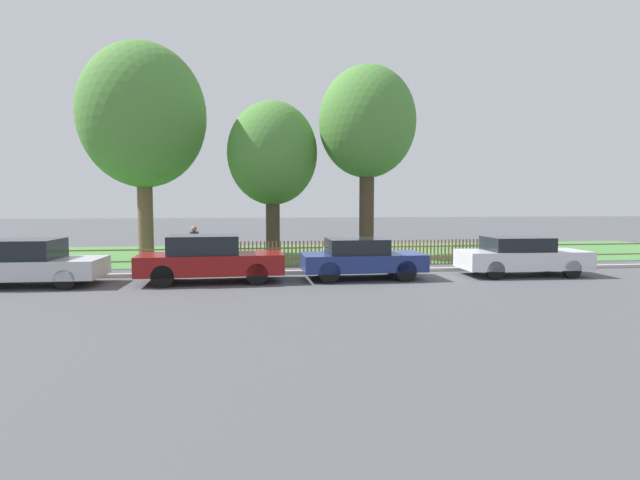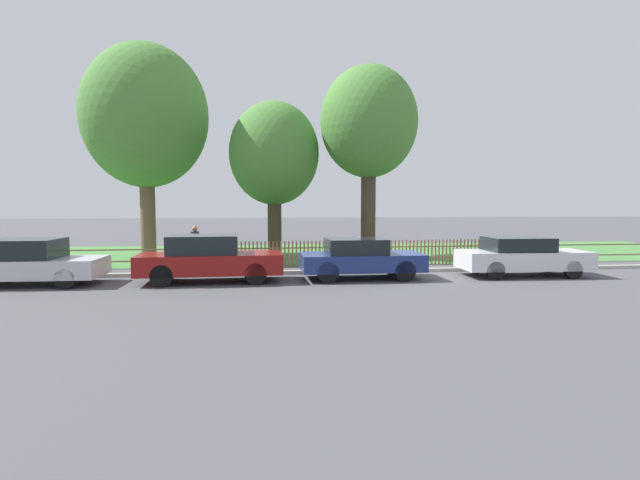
{
  "view_description": "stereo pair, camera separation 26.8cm",
  "coord_description": "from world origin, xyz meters",
  "px_view_note": "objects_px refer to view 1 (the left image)",
  "views": [
    {
      "loc": [
        -4.51,
        -16.64,
        2.45
      ],
      "look_at": [
        -2.15,
        0.75,
        1.1
      ],
      "focal_mm": 28.0,
      "sensor_mm": 36.0,
      "label": 1
    },
    {
      "loc": [
        -4.24,
        -16.67,
        2.45
      ],
      "look_at": [
        -2.15,
        0.75,
        1.1
      ],
      "focal_mm": 28.0,
      "sensor_mm": 36.0,
      "label": 2
    }
  ],
  "objects_px": {
    "parked_car_silver_hatchback": "(30,263)",
    "parked_car_red_compact": "(521,256)",
    "tree_mid_park": "(367,124)",
    "parked_car_navy_estate": "(361,258)",
    "tree_behind_motorcycle": "(272,154)",
    "tree_nearest_kerb": "(143,116)",
    "covered_motorcycle": "(349,249)",
    "parked_car_black_saloon": "(209,259)",
    "pedestrian_near_fence": "(194,245)"
  },
  "relations": [
    {
      "from": "parked_car_silver_hatchback",
      "to": "parked_car_red_compact",
      "type": "xyz_separation_m",
      "value": [
        15.25,
        -0.01,
        -0.02
      ]
    },
    {
      "from": "parked_car_silver_hatchback",
      "to": "tree_mid_park",
      "type": "xyz_separation_m",
      "value": [
        11.44,
        6.21,
        5.17
      ]
    },
    {
      "from": "parked_car_navy_estate",
      "to": "tree_mid_park",
      "type": "relative_size",
      "value": 0.46
    },
    {
      "from": "parked_car_red_compact",
      "to": "tree_behind_motorcycle",
      "type": "xyz_separation_m",
      "value": [
        -7.91,
        7.13,
        3.9
      ]
    },
    {
      "from": "parked_car_navy_estate",
      "to": "tree_nearest_kerb",
      "type": "xyz_separation_m",
      "value": [
        -8.07,
        7.33,
        5.47
      ]
    },
    {
      "from": "parked_car_red_compact",
      "to": "covered_motorcycle",
      "type": "distance_m",
      "value": 5.92
    },
    {
      "from": "parked_car_navy_estate",
      "to": "parked_car_red_compact",
      "type": "relative_size",
      "value": 0.92
    },
    {
      "from": "parked_car_black_saloon",
      "to": "tree_behind_motorcycle",
      "type": "bearing_deg",
      "value": 70.77
    },
    {
      "from": "parked_car_black_saloon",
      "to": "tree_mid_park",
      "type": "relative_size",
      "value": 0.52
    },
    {
      "from": "covered_motorcycle",
      "to": "pedestrian_near_fence",
      "type": "relative_size",
      "value": 1.25
    },
    {
      "from": "parked_car_red_compact",
      "to": "tree_mid_park",
      "type": "relative_size",
      "value": 0.5
    },
    {
      "from": "tree_behind_motorcycle",
      "to": "tree_mid_park",
      "type": "xyz_separation_m",
      "value": [
        4.1,
        -0.91,
        1.29
      ]
    },
    {
      "from": "parked_car_navy_estate",
      "to": "tree_mid_park",
      "type": "distance_m",
      "value": 8.21
    },
    {
      "from": "parked_car_silver_hatchback",
      "to": "parked_car_black_saloon",
      "type": "relative_size",
      "value": 0.9
    },
    {
      "from": "parked_car_red_compact",
      "to": "pedestrian_near_fence",
      "type": "xyz_separation_m",
      "value": [
        -10.91,
        3.03,
        0.23
      ]
    },
    {
      "from": "parked_car_black_saloon",
      "to": "parked_car_red_compact",
      "type": "height_order",
      "value": "parked_car_black_saloon"
    },
    {
      "from": "parked_car_navy_estate",
      "to": "tree_behind_motorcycle",
      "type": "relative_size",
      "value": 0.56
    },
    {
      "from": "covered_motorcycle",
      "to": "tree_behind_motorcycle",
      "type": "distance_m",
      "value": 6.47
    },
    {
      "from": "tree_nearest_kerb",
      "to": "pedestrian_near_fence",
      "type": "distance_m",
      "value": 7.29
    },
    {
      "from": "tree_mid_park",
      "to": "pedestrian_near_fence",
      "type": "distance_m",
      "value": 9.24
    },
    {
      "from": "covered_motorcycle",
      "to": "parked_car_silver_hatchback",
      "type": "bearing_deg",
      "value": -170.28
    },
    {
      "from": "tree_mid_park",
      "to": "parked_car_red_compact",
      "type": "bearing_deg",
      "value": -58.52
    },
    {
      "from": "parked_car_navy_estate",
      "to": "parked_car_black_saloon",
      "type": "bearing_deg",
      "value": -179.16
    },
    {
      "from": "covered_motorcycle",
      "to": "tree_nearest_kerb",
      "type": "relative_size",
      "value": 0.21
    },
    {
      "from": "parked_car_silver_hatchback",
      "to": "pedestrian_near_fence",
      "type": "distance_m",
      "value": 5.28
    },
    {
      "from": "parked_car_silver_hatchback",
      "to": "tree_mid_park",
      "type": "relative_size",
      "value": 0.47
    },
    {
      "from": "pedestrian_near_fence",
      "to": "parked_car_silver_hatchback",
      "type": "bearing_deg",
      "value": -176.87
    },
    {
      "from": "parked_car_black_saloon",
      "to": "parked_car_silver_hatchback",
      "type": "bearing_deg",
      "value": 177.42
    },
    {
      "from": "parked_car_black_saloon",
      "to": "pedestrian_near_fence",
      "type": "bearing_deg",
      "value": 102.43
    },
    {
      "from": "parked_car_black_saloon",
      "to": "covered_motorcycle",
      "type": "bearing_deg",
      "value": 27.01
    },
    {
      "from": "parked_car_navy_estate",
      "to": "tree_mid_park",
      "type": "height_order",
      "value": "tree_mid_park"
    },
    {
      "from": "parked_car_black_saloon",
      "to": "parked_car_navy_estate",
      "type": "height_order",
      "value": "parked_car_black_saloon"
    },
    {
      "from": "parked_car_silver_hatchback",
      "to": "parked_car_navy_estate",
      "type": "relative_size",
      "value": 1.03
    },
    {
      "from": "tree_behind_motorcycle",
      "to": "tree_nearest_kerb",
      "type": "bearing_deg",
      "value": 177.37
    },
    {
      "from": "parked_car_black_saloon",
      "to": "parked_car_red_compact",
      "type": "xyz_separation_m",
      "value": [
        10.12,
        0.03,
        -0.07
      ]
    },
    {
      "from": "covered_motorcycle",
      "to": "tree_behind_motorcycle",
      "type": "xyz_separation_m",
      "value": [
        -2.61,
        4.49,
        3.87
      ]
    },
    {
      "from": "tree_nearest_kerb",
      "to": "covered_motorcycle",
      "type": "bearing_deg",
      "value": -30.08
    },
    {
      "from": "tree_behind_motorcycle",
      "to": "parked_car_red_compact",
      "type": "bearing_deg",
      "value": -42.05
    },
    {
      "from": "tree_behind_motorcycle",
      "to": "tree_mid_park",
      "type": "bearing_deg",
      "value": -12.56
    },
    {
      "from": "parked_car_silver_hatchback",
      "to": "pedestrian_near_fence",
      "type": "xyz_separation_m",
      "value": [
        4.34,
        3.01,
        0.21
      ]
    },
    {
      "from": "parked_car_black_saloon",
      "to": "parked_car_red_compact",
      "type": "distance_m",
      "value": 10.12
    },
    {
      "from": "parked_car_black_saloon",
      "to": "parked_car_navy_estate",
      "type": "relative_size",
      "value": 1.14
    },
    {
      "from": "parked_car_navy_estate",
      "to": "parked_car_red_compact",
      "type": "height_order",
      "value": "same"
    },
    {
      "from": "parked_car_silver_hatchback",
      "to": "parked_car_navy_estate",
      "type": "bearing_deg",
      "value": 1.53
    },
    {
      "from": "covered_motorcycle",
      "to": "pedestrian_near_fence",
      "type": "xyz_separation_m",
      "value": [
        -5.62,
        0.38,
        0.2
      ]
    },
    {
      "from": "parked_car_red_compact",
      "to": "tree_mid_park",
      "type": "distance_m",
      "value": 8.95
    },
    {
      "from": "tree_behind_motorcycle",
      "to": "pedestrian_near_fence",
      "type": "relative_size",
      "value": 4.37
    },
    {
      "from": "tree_nearest_kerb",
      "to": "tree_mid_park",
      "type": "height_order",
      "value": "tree_nearest_kerb"
    },
    {
      "from": "parked_car_silver_hatchback",
      "to": "tree_behind_motorcycle",
      "type": "height_order",
      "value": "tree_behind_motorcycle"
    },
    {
      "from": "parked_car_silver_hatchback",
      "to": "parked_car_navy_estate",
      "type": "height_order",
      "value": "parked_car_silver_hatchback"
    }
  ]
}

